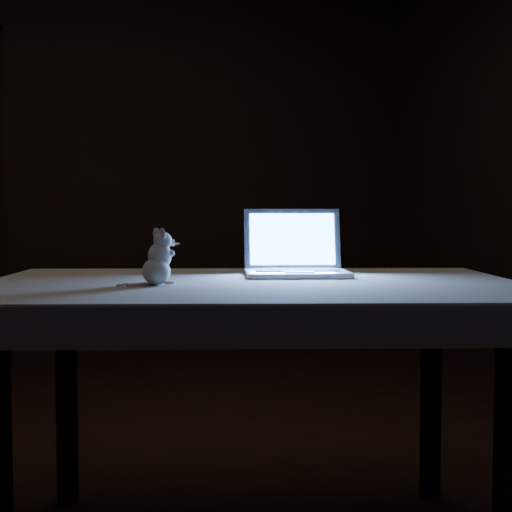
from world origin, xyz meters
name	(u,v)px	position (x,y,z in m)	size (l,w,h in m)	color
floor	(224,480)	(0.00, 0.00, 0.00)	(5.00, 5.00, 0.00)	black
back_wall	(96,157)	(0.00, 2.50, 1.30)	(4.50, 0.04, 2.60)	black
table	(252,417)	(-0.10, -0.52, 0.37)	(1.38, 0.89, 0.74)	black
tablecloth	(217,297)	(-0.18, -0.47, 0.70)	(1.48, 0.98, 0.09)	#BFB7A1
laptop	(297,242)	(0.09, -0.41, 0.85)	(0.30, 0.27, 0.21)	silver
plush_mouse	(156,257)	(-0.37, -0.52, 0.82)	(0.11, 0.11, 0.15)	silver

